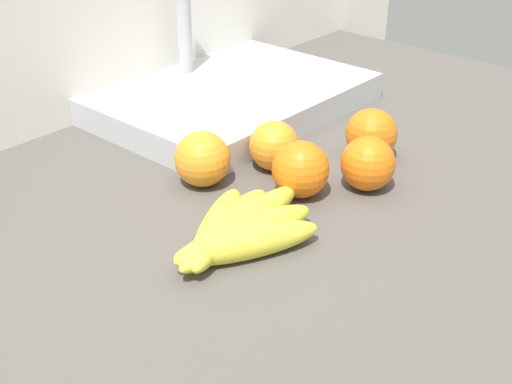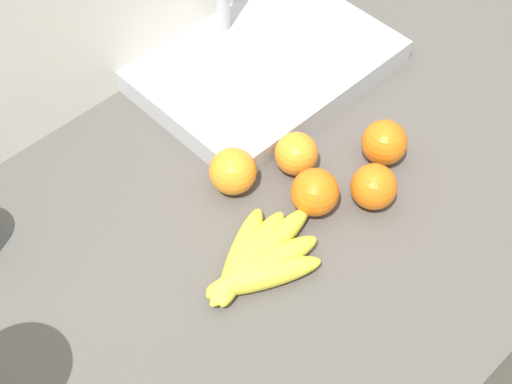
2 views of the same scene
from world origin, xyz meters
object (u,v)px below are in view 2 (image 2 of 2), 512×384
(orange_center, at_px, (374,187))
(orange_front, at_px, (233,171))
(orange_far_right, at_px, (296,154))
(orange_back_left, at_px, (384,142))
(orange_right, at_px, (315,192))
(banana_bunch, at_px, (256,262))
(sink_basin, at_px, (265,64))

(orange_center, height_order, orange_front, orange_front)
(orange_center, relative_size, orange_far_right, 1.03)
(orange_back_left, bearing_deg, orange_right, 177.17)
(banana_bunch, height_order, orange_right, orange_right)
(orange_center, distance_m, orange_front, 0.21)
(banana_bunch, relative_size, orange_center, 3.09)
(orange_front, height_order, orange_right, same)
(orange_front, xyz_separation_m, sink_basin, (0.21, 0.14, -0.01))
(orange_back_left, height_order, orange_front, same)
(banana_bunch, xyz_separation_m, orange_front, (0.08, 0.13, 0.02))
(orange_front, relative_size, sink_basin, 0.17)
(orange_back_left, xyz_separation_m, orange_front, (-0.21, 0.12, 0.00))
(banana_bunch, bearing_deg, orange_far_right, 27.84)
(banana_bunch, relative_size, orange_back_left, 3.01)
(banana_bunch, height_order, orange_front, orange_front)
(orange_center, xyz_separation_m, orange_far_right, (-0.04, 0.12, -0.00))
(orange_center, bearing_deg, orange_back_left, 30.25)
(banana_bunch, bearing_deg, sink_basin, 43.99)
(orange_center, xyz_separation_m, orange_front, (-0.13, 0.16, 0.00))
(orange_center, bearing_deg, orange_right, 143.40)
(orange_right, relative_size, sink_basin, 0.17)
(orange_far_right, height_order, orange_back_left, orange_back_left)
(orange_center, relative_size, orange_back_left, 0.97)
(orange_front, height_order, sink_basin, sink_basin)
(orange_far_right, distance_m, orange_right, 0.08)
(banana_bunch, relative_size, orange_far_right, 3.19)
(orange_back_left, relative_size, orange_front, 0.99)
(orange_far_right, distance_m, orange_front, 0.10)
(banana_bunch, xyz_separation_m, orange_back_left, (0.28, 0.01, 0.02))
(orange_center, height_order, orange_far_right, orange_center)
(orange_center, height_order, orange_back_left, orange_back_left)
(orange_far_right, distance_m, orange_back_left, 0.14)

